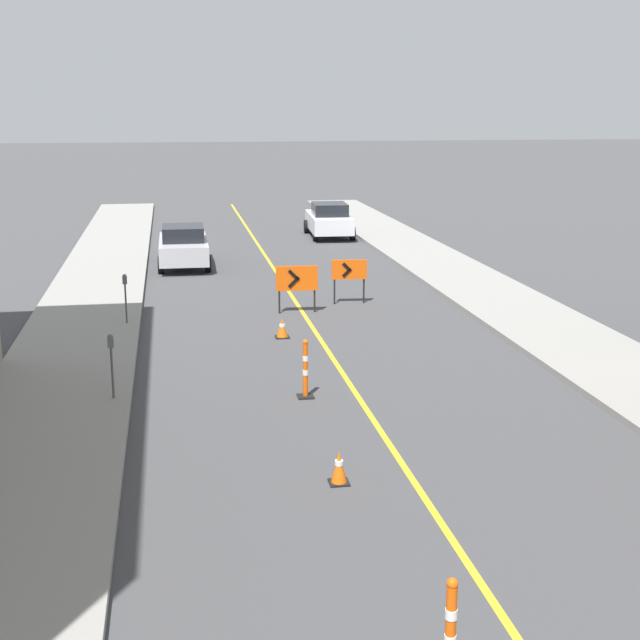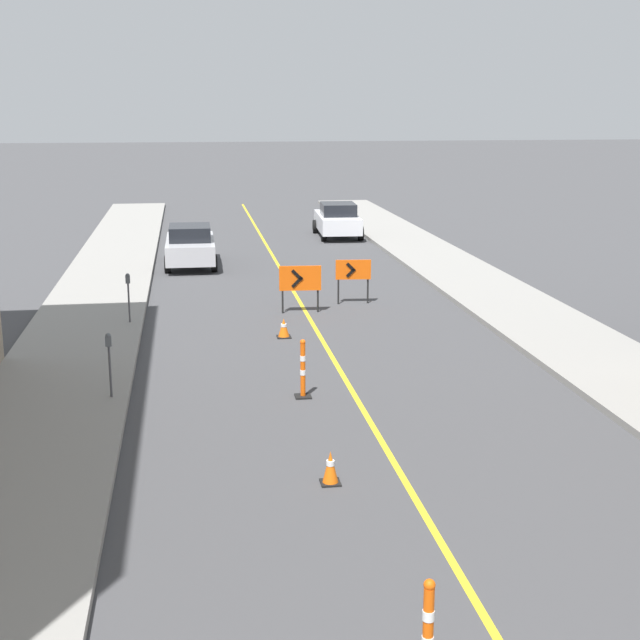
{
  "view_description": "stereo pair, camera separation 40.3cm",
  "coord_description": "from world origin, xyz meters",
  "px_view_note": "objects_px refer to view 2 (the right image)",
  "views": [
    {
      "loc": [
        -3.8,
        0.66,
        6.06
      ],
      "look_at": [
        -0.33,
        21.17,
        1.0
      ],
      "focal_mm": 50.0,
      "sensor_mm": 36.0,
      "label": 1
    },
    {
      "loc": [
        -3.4,
        0.59,
        6.06
      ],
      "look_at": [
        -0.33,
        21.17,
        1.0
      ],
      "focal_mm": 50.0,
      "sensor_mm": 36.0,
      "label": 2
    }
  ],
  "objects_px": {
    "parking_meter_far_curb": "(128,288)",
    "arrow_barricade_primary": "(300,280)",
    "parking_meter_near_curb": "(109,352)",
    "delineator_post_rear": "(303,372)",
    "delineator_post_front": "(428,640)",
    "traffic_cone_second": "(330,468)",
    "parked_car_curb_mid": "(338,220)",
    "traffic_cone_third": "(284,328)",
    "arrow_barricade_secondary": "(353,272)",
    "parked_car_curb_near": "(190,246)"
  },
  "relations": [
    {
      "from": "traffic_cone_second",
      "to": "parked_car_curb_mid",
      "type": "relative_size",
      "value": 0.13
    },
    {
      "from": "traffic_cone_second",
      "to": "traffic_cone_third",
      "type": "relative_size",
      "value": 1.09
    },
    {
      "from": "traffic_cone_second",
      "to": "arrow_barricade_primary",
      "type": "distance_m",
      "value": 12.35
    },
    {
      "from": "delineator_post_rear",
      "to": "arrow_barricade_secondary",
      "type": "relative_size",
      "value": 0.92
    },
    {
      "from": "traffic_cone_third",
      "to": "arrow_barricade_secondary",
      "type": "distance_m",
      "value": 4.64
    },
    {
      "from": "parked_car_curb_mid",
      "to": "arrow_barricade_secondary",
      "type": "bearing_deg",
      "value": -94.64
    },
    {
      "from": "traffic_cone_third",
      "to": "arrow_barricade_primary",
      "type": "distance_m",
      "value": 3.01
    },
    {
      "from": "traffic_cone_third",
      "to": "arrow_barricade_primary",
      "type": "height_order",
      "value": "arrow_barricade_primary"
    },
    {
      "from": "delineator_post_front",
      "to": "arrow_barricade_primary",
      "type": "xyz_separation_m",
      "value": [
        0.88,
        17.59,
        0.45
      ]
    },
    {
      "from": "traffic_cone_third",
      "to": "delineator_post_rear",
      "type": "relative_size",
      "value": 0.41
    },
    {
      "from": "delineator_post_rear",
      "to": "arrow_barricade_primary",
      "type": "relative_size",
      "value": 0.9
    },
    {
      "from": "parking_meter_near_curb",
      "to": "parking_meter_far_curb",
      "type": "bearing_deg",
      "value": 90.0
    },
    {
      "from": "arrow_barricade_primary",
      "to": "delineator_post_rear",
      "type": "bearing_deg",
      "value": -92.99
    },
    {
      "from": "parked_car_curb_mid",
      "to": "delineator_post_front",
      "type": "bearing_deg",
      "value": -94.92
    },
    {
      "from": "parked_car_curb_mid",
      "to": "parking_meter_near_curb",
      "type": "distance_m",
      "value": 24.44
    },
    {
      "from": "parking_meter_near_curb",
      "to": "delineator_post_rear",
      "type": "bearing_deg",
      "value": -2.43
    },
    {
      "from": "delineator_post_front",
      "to": "arrow_barricade_primary",
      "type": "relative_size",
      "value": 0.89
    },
    {
      "from": "delineator_post_front",
      "to": "arrow_barricade_primary",
      "type": "distance_m",
      "value": 17.62
    },
    {
      "from": "arrow_barricade_secondary",
      "to": "parking_meter_near_curb",
      "type": "distance_m",
      "value": 10.93
    },
    {
      "from": "parking_meter_far_curb",
      "to": "parked_car_curb_near",
      "type": "bearing_deg",
      "value": 79.52
    },
    {
      "from": "parked_car_curb_mid",
      "to": "arrow_barricade_primary",
      "type": "bearing_deg",
      "value": -100.63
    },
    {
      "from": "traffic_cone_third",
      "to": "parking_meter_far_curb",
      "type": "height_order",
      "value": "parking_meter_far_curb"
    },
    {
      "from": "delineator_post_rear",
      "to": "parking_meter_far_curb",
      "type": "distance_m",
      "value": 7.85
    },
    {
      "from": "parking_meter_near_curb",
      "to": "arrow_barricade_primary",
      "type": "bearing_deg",
      "value": 57.27
    },
    {
      "from": "delineator_post_front",
      "to": "arrow_barricade_secondary",
      "type": "bearing_deg",
      "value": 81.86
    },
    {
      "from": "traffic_cone_third",
      "to": "delineator_post_front",
      "type": "relative_size",
      "value": 0.41
    },
    {
      "from": "arrow_barricade_secondary",
      "to": "parking_meter_far_curb",
      "type": "distance_m",
      "value": 7.01
    },
    {
      "from": "parked_car_curb_near",
      "to": "delineator_post_rear",
      "type": "bearing_deg",
      "value": -81.77
    },
    {
      "from": "delineator_post_rear",
      "to": "parked_car_curb_near",
      "type": "bearing_deg",
      "value": 97.84
    },
    {
      "from": "parking_meter_near_curb",
      "to": "traffic_cone_second",
      "type": "bearing_deg",
      "value": -50.16
    },
    {
      "from": "traffic_cone_second",
      "to": "parking_meter_near_curb",
      "type": "bearing_deg",
      "value": 129.84
    },
    {
      "from": "delineator_post_front",
      "to": "parked_car_curb_mid",
      "type": "bearing_deg",
      "value": 82.07
    },
    {
      "from": "arrow_barricade_primary",
      "to": "parking_meter_near_curb",
      "type": "height_order",
      "value": "parking_meter_near_curb"
    },
    {
      "from": "parking_meter_near_curb",
      "to": "parking_meter_far_curb",
      "type": "xyz_separation_m",
      "value": [
        0.0,
        6.57,
        0.01
      ]
    },
    {
      "from": "traffic_cone_second",
      "to": "parked_car_curb_mid",
      "type": "xyz_separation_m",
      "value": [
        4.76,
        27.5,
        0.52
      ]
    },
    {
      "from": "delineator_post_front",
      "to": "parked_car_curb_near",
      "type": "distance_m",
      "value": 26.08
    },
    {
      "from": "traffic_cone_third",
      "to": "delineator_post_rear",
      "type": "distance_m",
      "value": 5.03
    },
    {
      "from": "traffic_cone_second",
      "to": "parking_meter_far_curb",
      "type": "relative_size",
      "value": 0.41
    },
    {
      "from": "delineator_post_front",
      "to": "delineator_post_rear",
      "type": "bearing_deg",
      "value": 90.35
    },
    {
      "from": "traffic_cone_second",
      "to": "parking_meter_far_curb",
      "type": "bearing_deg",
      "value": 109.02
    },
    {
      "from": "parking_meter_far_curb",
      "to": "arrow_barricade_primary",
      "type": "bearing_deg",
      "value": 12.44
    },
    {
      "from": "parked_car_curb_mid",
      "to": "delineator_post_rear",
      "type": "bearing_deg",
      "value": -98.35
    },
    {
      "from": "delineator_post_front",
      "to": "parking_meter_far_curb",
      "type": "xyz_separation_m",
      "value": [
        -4.05,
        16.51,
        0.57
      ]
    },
    {
      "from": "delineator_post_front",
      "to": "delineator_post_rear",
      "type": "xyz_separation_m",
      "value": [
        -0.06,
        9.77,
        0.0
      ]
    },
    {
      "from": "traffic_cone_third",
      "to": "delineator_post_rear",
      "type": "bearing_deg",
      "value": -91.56
    },
    {
      "from": "delineator_post_rear",
      "to": "parking_meter_near_curb",
      "type": "relative_size",
      "value": 0.93
    },
    {
      "from": "arrow_barricade_secondary",
      "to": "arrow_barricade_primary",
      "type": "bearing_deg",
      "value": -146.11
    },
    {
      "from": "traffic_cone_third",
      "to": "parked_car_curb_mid",
      "type": "height_order",
      "value": "parked_car_curb_mid"
    },
    {
      "from": "delineator_post_front",
      "to": "parked_car_curb_mid",
      "type": "height_order",
      "value": "parked_car_curb_mid"
    },
    {
      "from": "traffic_cone_third",
      "to": "parking_meter_near_curb",
      "type": "bearing_deg",
      "value": -130.39
    }
  ]
}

